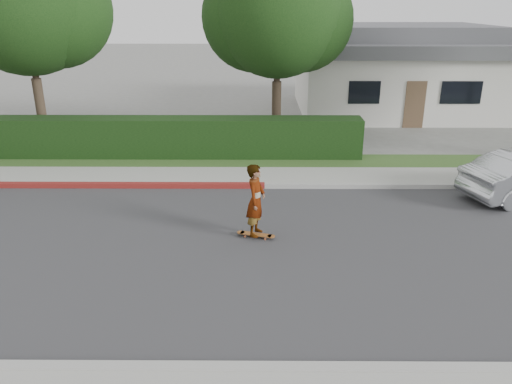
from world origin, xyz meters
TOP-DOWN VIEW (x-y plane):
  - ground at (0.00, 0.00)m, footprint 120.00×120.00m
  - road at (0.00, 0.00)m, footprint 60.00×8.00m
  - curb_near at (0.00, -4.10)m, footprint 60.00×0.20m
  - curb_far at (0.00, 4.10)m, footprint 60.00×0.20m
  - curb_red_section at (-5.00, 4.10)m, footprint 12.00×0.21m
  - sidewalk_far at (0.00, 5.00)m, footprint 60.00×1.60m
  - planting_strip at (0.00, 6.60)m, footprint 60.00×1.60m
  - hedge at (-3.00, 7.20)m, footprint 15.00×1.00m
  - tree_left at (-7.51, 8.69)m, footprint 5.99×5.21m
  - tree_center at (1.49, 9.19)m, footprint 5.66×4.84m
  - house at (8.00, 16.00)m, footprint 10.60×8.60m
  - skateboard at (0.75, 0.64)m, footprint 0.97×0.45m
  - skateboarder at (0.75, 0.64)m, footprint 0.59×0.74m

SIDE VIEW (x-z plane):
  - ground at x=0.00m, z-range 0.00..0.00m
  - road at x=0.00m, z-range 0.00..0.01m
  - planting_strip at x=0.00m, z-range 0.00..0.10m
  - sidewalk_far at x=0.00m, z-range 0.00..0.12m
  - curb_near at x=0.00m, z-range 0.00..0.15m
  - curb_far at x=0.00m, z-range 0.00..0.15m
  - curb_red_section at x=-5.00m, z-range 0.00..0.15m
  - skateboard at x=0.75m, z-range 0.04..0.13m
  - hedge at x=-3.00m, z-range 0.00..1.50m
  - skateboarder at x=0.75m, z-range 0.10..1.87m
  - house at x=8.00m, z-range -0.05..4.25m
  - tree_center at x=1.49m, z-range 1.18..8.62m
  - tree_left at x=-7.51m, z-range 1.26..9.26m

